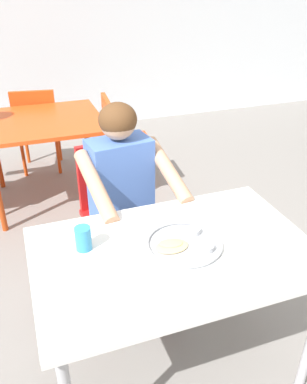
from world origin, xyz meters
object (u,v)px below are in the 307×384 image
Objects in this scene: thali_tray at (185,244)px; chair_foreground at (115,204)px; table_foreground at (174,263)px; chair_red_far at (37,125)px; drinking_cup at (83,238)px; table_background_red at (43,129)px; chair_red_right at (120,136)px; diner_foreground at (127,191)px.

chair_foreground is (-0.10, 0.82, -0.24)m from thali_tray.
thali_tray is (0.05, 0.01, 0.09)m from table_foreground.
drinking_cup is at bearing -89.89° from chair_red_far.
table_background_red is (-0.40, 1.91, -0.09)m from thali_tray.
thali_tray is 0.40× the size of chair_red_far.
chair_foreground is at bearing 97.08° from thali_tray.
table_foreground is 2.55m from chair_red_far.
chair_red_right is 1.01× the size of chair_red_far.
table_background_red is (-0.30, 1.09, 0.15)m from chair_foreground.
thali_tray is 1.96m from table_background_red.
chair_foreground reaches higher than drinking_cup.
table_background_red is at bearing -179.32° from chair_red_right.
thali_tray is 0.43m from drinking_cup.
chair_red_right is (0.24, 1.92, -0.24)m from thali_tray.
drinking_cup is 2.39m from chair_red_far.
table_background_red is 0.65m from chair_red_right.
chair_foreground is (0.31, 0.70, -0.29)m from drinking_cup.
thali_tray is at bearing -82.92° from chair_foreground.
diner_foreground is 1.25× the size of table_background_red.
drinking_cup reaches higher than table_foreground.
chair_red_right reaches higher than chair_red_far.
thali_tray is at bearing -78.15° from table_background_red.
diner_foreground reaches higher than chair_red_right.
chair_foreground is 0.92× the size of table_background_red.
table_background_red is at bearing 103.74° from diner_foreground.
drinking_cup reaches higher than table_background_red.
table_foreground is 1.42× the size of chair_red_right.
chair_foreground is 1.71m from chair_red_far.
thali_tray is at bearing -80.62° from chair_red_far.
table_background_red is (-0.32, 1.31, -0.05)m from diner_foreground.
chair_foreground is 1.04× the size of chair_red_far.
chair_red_far is at bearing 99.38° from thali_tray.
drinking_cup is 1.93m from chair_red_right.
table_foreground is 3.62× the size of thali_tray.
thali_tray is 0.39× the size of chair_red_right.
diner_foreground reaches higher than drinking_cup.
diner_foreground is 1.94m from chair_red_far.
table_background_red is 1.13× the size of chair_red_far.
table_background_red is at bearing -88.83° from chair_red_far.
table_foreground is at bearing -20.91° from drinking_cup.
diner_foreground is 1.40× the size of chair_red_far.
diner_foreground is (0.33, 0.47, -0.08)m from drinking_cup.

